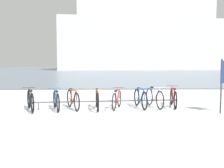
{
  "coord_description": "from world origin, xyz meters",
  "views": [
    {
      "loc": [
        -0.24,
        -6.38,
        1.68
      ],
      "look_at": [
        -0.02,
        5.09,
        0.74
      ],
      "focal_mm": 41.17,
      "sensor_mm": 36.0,
      "label": 1
    }
  ],
  "objects_px": {
    "bicycle_6": "(154,98)",
    "bicycle_5": "(140,98)",
    "bicycle_0": "(30,101)",
    "bicycle_3": "(97,100)",
    "bicycle_1": "(56,100)",
    "ferry_ship": "(147,32)",
    "bicycle_7": "(173,98)",
    "bicycle_2": "(73,99)",
    "bicycle_4": "(117,100)"
  },
  "relations": [
    {
      "from": "bicycle_6",
      "to": "bicycle_3",
      "type": "bearing_deg",
      "value": -169.45
    },
    {
      "from": "bicycle_4",
      "to": "ferry_ship",
      "type": "relative_size",
      "value": 0.03
    },
    {
      "from": "bicycle_6",
      "to": "bicycle_7",
      "type": "xyz_separation_m",
      "value": [
        0.73,
        0.01,
        -0.01
      ]
    },
    {
      "from": "bicycle_5",
      "to": "bicycle_7",
      "type": "distance_m",
      "value": 1.29
    },
    {
      "from": "bicycle_7",
      "to": "ferry_ship",
      "type": "height_order",
      "value": "ferry_ship"
    },
    {
      "from": "bicycle_0",
      "to": "bicycle_6",
      "type": "bearing_deg",
      "value": 8.01
    },
    {
      "from": "bicycle_4",
      "to": "bicycle_5",
      "type": "bearing_deg",
      "value": 13.18
    },
    {
      "from": "bicycle_2",
      "to": "bicycle_6",
      "type": "bearing_deg",
      "value": 5.96
    },
    {
      "from": "bicycle_3",
      "to": "bicycle_0",
      "type": "bearing_deg",
      "value": -174.34
    },
    {
      "from": "bicycle_0",
      "to": "bicycle_6",
      "type": "height_order",
      "value": "bicycle_6"
    },
    {
      "from": "bicycle_6",
      "to": "bicycle_7",
      "type": "relative_size",
      "value": 0.98
    },
    {
      "from": "bicycle_0",
      "to": "bicycle_5",
      "type": "xyz_separation_m",
      "value": [
        3.96,
        0.51,
        -0.0
      ]
    },
    {
      "from": "bicycle_5",
      "to": "bicycle_3",
      "type": "bearing_deg",
      "value": -170.39
    },
    {
      "from": "bicycle_1",
      "to": "bicycle_3",
      "type": "height_order",
      "value": "bicycle_3"
    },
    {
      "from": "bicycle_2",
      "to": "ferry_ship",
      "type": "height_order",
      "value": "ferry_ship"
    },
    {
      "from": "bicycle_4",
      "to": "bicycle_6",
      "type": "height_order",
      "value": "bicycle_6"
    },
    {
      "from": "bicycle_1",
      "to": "bicycle_5",
      "type": "height_order",
      "value": "bicycle_5"
    },
    {
      "from": "bicycle_2",
      "to": "bicycle_7",
      "type": "relative_size",
      "value": 0.89
    },
    {
      "from": "bicycle_6",
      "to": "bicycle_7",
      "type": "distance_m",
      "value": 0.73
    },
    {
      "from": "bicycle_1",
      "to": "bicycle_2",
      "type": "relative_size",
      "value": 1.0
    },
    {
      "from": "bicycle_2",
      "to": "bicycle_3",
      "type": "xyz_separation_m",
      "value": [
        0.89,
        -0.08,
        0.0
      ]
    },
    {
      "from": "bicycle_5",
      "to": "bicycle_4",
      "type": "bearing_deg",
      "value": -166.82
    },
    {
      "from": "bicycle_4",
      "to": "ferry_ship",
      "type": "xyz_separation_m",
      "value": [
        9.75,
        56.72,
        9.18
      ]
    },
    {
      "from": "bicycle_7",
      "to": "bicycle_3",
      "type": "bearing_deg",
      "value": -171.89
    },
    {
      "from": "bicycle_0",
      "to": "bicycle_5",
      "type": "bearing_deg",
      "value": 7.27
    },
    {
      "from": "bicycle_0",
      "to": "bicycle_3",
      "type": "distance_m",
      "value": 2.36
    },
    {
      "from": "bicycle_0",
      "to": "bicycle_3",
      "type": "xyz_separation_m",
      "value": [
        2.35,
        0.23,
        -0.0
      ]
    },
    {
      "from": "bicycle_5",
      "to": "bicycle_6",
      "type": "height_order",
      "value": "bicycle_6"
    },
    {
      "from": "bicycle_2",
      "to": "bicycle_6",
      "type": "height_order",
      "value": "bicycle_6"
    },
    {
      "from": "bicycle_1",
      "to": "ferry_ship",
      "type": "height_order",
      "value": "ferry_ship"
    },
    {
      "from": "bicycle_7",
      "to": "bicycle_1",
      "type": "bearing_deg",
      "value": -172.9
    },
    {
      "from": "bicycle_2",
      "to": "bicycle_3",
      "type": "relative_size",
      "value": 0.89
    },
    {
      "from": "bicycle_0",
      "to": "bicycle_2",
      "type": "distance_m",
      "value": 1.49
    },
    {
      "from": "bicycle_6",
      "to": "bicycle_5",
      "type": "bearing_deg",
      "value": -166.76
    },
    {
      "from": "bicycle_4",
      "to": "bicycle_7",
      "type": "relative_size",
      "value": 0.89
    },
    {
      "from": "bicycle_1",
      "to": "bicycle_0",
      "type": "bearing_deg",
      "value": -173.4
    },
    {
      "from": "bicycle_1",
      "to": "bicycle_4",
      "type": "height_order",
      "value": "bicycle_1"
    },
    {
      "from": "bicycle_5",
      "to": "bicycle_6",
      "type": "distance_m",
      "value": 0.57
    },
    {
      "from": "bicycle_4",
      "to": "bicycle_5",
      "type": "xyz_separation_m",
      "value": [
        0.89,
        0.21,
        0.01
      ]
    },
    {
      "from": "bicycle_0",
      "to": "ferry_ship",
      "type": "bearing_deg",
      "value": 77.33
    },
    {
      "from": "bicycle_2",
      "to": "ferry_ship",
      "type": "xyz_separation_m",
      "value": [
        11.36,
        56.7,
        9.17
      ]
    },
    {
      "from": "bicycle_0",
      "to": "bicycle_7",
      "type": "relative_size",
      "value": 0.9
    },
    {
      "from": "bicycle_5",
      "to": "bicycle_6",
      "type": "xyz_separation_m",
      "value": [
        0.55,
        0.13,
        0.01
      ]
    },
    {
      "from": "ferry_ship",
      "to": "bicycle_2",
      "type": "bearing_deg",
      "value": -101.33
    },
    {
      "from": "bicycle_5",
      "to": "bicycle_0",
      "type": "bearing_deg",
      "value": -172.73
    },
    {
      "from": "bicycle_6",
      "to": "bicycle_0",
      "type": "bearing_deg",
      "value": -171.99
    },
    {
      "from": "bicycle_0",
      "to": "ferry_ship",
      "type": "xyz_separation_m",
      "value": [
        12.82,
        57.01,
        9.16
      ]
    },
    {
      "from": "bicycle_5",
      "to": "bicycle_6",
      "type": "bearing_deg",
      "value": 13.24
    },
    {
      "from": "bicycle_7",
      "to": "bicycle_6",
      "type": "bearing_deg",
      "value": -179.24
    },
    {
      "from": "bicycle_6",
      "to": "ferry_ship",
      "type": "bearing_deg",
      "value": 81.62
    }
  ]
}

